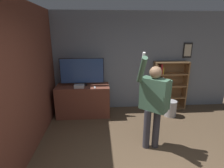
% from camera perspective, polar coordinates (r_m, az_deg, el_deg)
% --- Properties ---
extents(wall_back, '(6.07, 0.09, 2.70)m').
position_cam_1_polar(wall_back, '(4.95, 5.12, 7.15)').
color(wall_back, gray).
rests_on(wall_back, ground_plane).
extents(wall_side_brick, '(0.06, 4.67, 2.70)m').
position_cam_1_polar(wall_side_brick, '(3.59, -24.92, 1.94)').
color(wall_side_brick, brown).
rests_on(wall_side_brick, ground_plane).
extents(tv_ledge, '(1.38, 0.61, 0.82)m').
position_cam_1_polar(tv_ledge, '(4.75, -9.31, -5.27)').
color(tv_ledge, brown).
rests_on(tv_ledge, ground_plane).
extents(television, '(1.12, 0.22, 0.72)m').
position_cam_1_polar(television, '(4.54, -9.74, 4.06)').
color(television, black).
rests_on(television, tv_ledge).
extents(game_console, '(0.25, 0.17, 0.08)m').
position_cam_1_polar(game_console, '(4.45, -10.65, -0.69)').
color(game_console, silver).
rests_on(game_console, tv_ledge).
extents(remote_loose, '(0.05, 0.14, 0.02)m').
position_cam_1_polar(remote_loose, '(4.38, -5.64, -1.16)').
color(remote_loose, white).
rests_on(remote_loose, tv_ledge).
extents(bookshelf, '(0.95, 0.28, 1.38)m').
position_cam_1_polar(bookshelf, '(5.23, 17.26, -0.61)').
color(bookshelf, '#997047').
rests_on(bookshelf, ground_plane).
extents(person, '(0.63, 0.55, 1.87)m').
position_cam_1_polar(person, '(3.25, 13.43, -5.27)').
color(person, '#383842').
rests_on(person, ground_plane).
extents(waste_bin, '(0.31, 0.31, 0.42)m').
position_cam_1_polar(waste_bin, '(4.94, 18.55, -7.56)').
color(waste_bin, '#B7B7BC').
rests_on(waste_bin, ground_plane).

